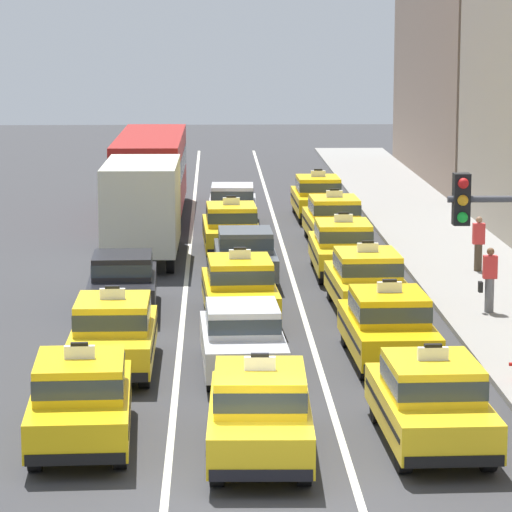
{
  "coord_description": "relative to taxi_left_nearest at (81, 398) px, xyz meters",
  "views": [
    {
      "loc": [
        -0.78,
        -22.07,
        7.85
      ],
      "look_at": [
        0.39,
        15.96,
        1.3
      ],
      "focal_mm": 98.25,
      "sensor_mm": 36.0,
      "label": 1
    }
  ],
  "objects": [
    {
      "name": "taxi_right_second",
      "position": [
        6.44,
        6.01,
        0.0
      ],
      "size": [
        1.93,
        4.61,
        1.96
      ],
      "color": "black",
      "rests_on": "ground"
    },
    {
      "name": "bus_left_fifth",
      "position": [
        0.01,
        29.89,
        0.94
      ],
      "size": [
        2.59,
        11.22,
        3.22
      ],
      "color": "black",
      "rests_on": "ground"
    },
    {
      "name": "lane_stripe_left_center",
      "position": [
        1.64,
        16.99,
        -0.87
      ],
      "size": [
        0.14,
        80.0,
        0.01
      ],
      "primitive_type": "cube",
      "color": "silver",
      "rests_on": "ground"
    },
    {
      "name": "taxi_right_sixth",
      "position": [
        6.55,
        29.07,
        0.0
      ],
      "size": [
        1.89,
        4.59,
        1.96
      ],
      "color": "black",
      "rests_on": "ground"
    },
    {
      "name": "sedan_center_sixth",
      "position": [
        3.18,
        27.13,
        -0.03
      ],
      "size": [
        1.86,
        4.34,
        1.58
      ],
      "color": "black",
      "rests_on": "ground"
    },
    {
      "name": "taxi_right_nearest",
      "position": [
        6.45,
        -0.31,
        0.0
      ],
      "size": [
        1.95,
        4.61,
        1.96
      ],
      "color": "black",
      "rests_on": "ground"
    },
    {
      "name": "lane_stripe_center_right",
      "position": [
        4.84,
        16.99,
        -0.87
      ],
      "size": [
        0.14,
        80.0,
        0.01
      ],
      "primitive_type": "cube",
      "color": "silver",
      "rests_on": "ground"
    },
    {
      "name": "taxi_center_third",
      "position": [
        3.14,
        10.55,
        0.0
      ],
      "size": [
        2.01,
        4.63,
        1.96
      ],
      "color": "black",
      "rests_on": "ground"
    },
    {
      "name": "sidewalk_curb",
      "position": [
        10.44,
        11.99,
        -0.8
      ],
      "size": [
        4.0,
        90.0,
        0.15
      ],
      "primitive_type": "cube",
      "color": "gray",
      "rests_on": "ground"
    },
    {
      "name": "taxi_left_nearest",
      "position": [
        0.0,
        0.0,
        0.0
      ],
      "size": [
        2.01,
        4.63,
        1.96
      ],
      "color": "black",
      "rests_on": "ground"
    },
    {
      "name": "taxi_right_fourth",
      "position": [
        6.41,
        16.96,
        0.0
      ],
      "size": [
        1.83,
        4.56,
        1.96
      ],
      "color": "black",
      "rests_on": "ground"
    },
    {
      "name": "taxi_right_fifth",
      "position": [
        6.64,
        22.81,
        0.0
      ],
      "size": [
        1.92,
        4.6,
        1.96
      ],
      "color": "black",
      "rests_on": "ground"
    },
    {
      "name": "sedan_left_third",
      "position": [
        0.03,
        11.79,
        -0.03
      ],
      "size": [
        1.89,
        4.35,
        1.58
      ],
      "color": "black",
      "rests_on": "ground"
    },
    {
      "name": "taxi_center_nearest",
      "position": [
        3.28,
        -0.93,
        0.0
      ],
      "size": [
        1.92,
        4.6,
        1.96
      ],
      "color": "black",
      "rests_on": "ground"
    },
    {
      "name": "taxi_right_third",
      "position": [
        6.55,
        11.5,
        0.0
      ],
      "size": [
        1.94,
        4.61,
        1.96
      ],
      "color": "black",
      "rests_on": "ground"
    },
    {
      "name": "ground_plane",
      "position": [
        3.24,
        -3.01,
        -0.88
      ],
      "size": [
        160.0,
        160.0,
        0.0
      ],
      "primitive_type": "plane",
      "color": "#353538"
    },
    {
      "name": "taxi_left_second",
      "position": [
        0.22,
        5.43,
        0.0
      ],
      "size": [
        1.84,
        4.57,
        1.96
      ],
      "color": "black",
      "rests_on": "ground"
    },
    {
      "name": "sedan_center_fourth",
      "position": [
        3.41,
        15.97,
        -0.03
      ],
      "size": [
        1.85,
        4.34,
        1.58
      ],
      "color": "black",
      "rests_on": "ground"
    },
    {
      "name": "taxi_center_fifth",
      "position": [
        3.05,
        20.99,
        0.0
      ],
      "size": [
        1.95,
        4.61,
        1.96
      ],
      "color": "black",
      "rests_on": "ground"
    },
    {
      "name": "pedestrian_by_storefront",
      "position": [
        9.69,
        10.73,
        0.14
      ],
      "size": [
        0.47,
        0.24,
        1.72
      ],
      "color": "slate",
      "rests_on": "sidewalk_curb"
    },
    {
      "name": "box_truck_left_fourth",
      "position": [
        0.19,
        19.88,
        0.9
      ],
      "size": [
        2.35,
        6.98,
        3.27
      ],
      "color": "black",
      "rests_on": "ground"
    },
    {
      "name": "sedan_center_second",
      "position": [
        3.09,
        5.06,
        -0.03
      ],
      "size": [
        1.91,
        4.36,
        1.58
      ],
      "color": "black",
      "rests_on": "ground"
    },
    {
      "name": "pedestrian_near_crosswalk",
      "position": [
        10.54,
        16.74,
        0.12
      ],
      "size": [
        0.36,
        0.24,
        1.68
      ],
      "color": "#473828",
      "rests_on": "sidewalk_curb"
    }
  ]
}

